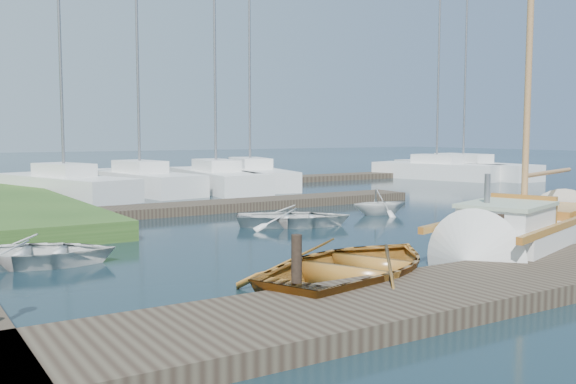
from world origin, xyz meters
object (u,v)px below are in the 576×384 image
sailboat (529,235)px  marina_boat_3 (250,175)px  marina_boat_1 (140,179)px  marina_boat_7 (463,168)px  mooring_post_1 (297,261)px  marina_boat_6 (436,169)px  dinghy (357,260)px  tender_d (380,200)px  marina_boat_0 (64,184)px  mooring_post_2 (499,236)px  tender_c (294,214)px  tender_a (31,248)px  marina_boat_2 (216,178)px

sailboat → marina_boat_3: size_ratio=0.81×
marina_boat_1 → marina_boat_7: marina_boat_7 is taller
mooring_post_1 → marina_boat_6: bearing=40.7°
dinghy → tender_d: 9.71m
sailboat → marina_boat_7: (16.94, 17.47, 0.23)m
marina_boat_0 → marina_boat_1: (3.45, 0.91, -0.01)m
mooring_post_1 → sailboat: (6.88, 1.15, -0.36)m
mooring_post_1 → mooring_post_2: bearing=0.0°
tender_d → marina_boat_6: (13.27, 10.69, 0.10)m
marina_boat_0 → tender_c: bearing=-179.1°
mooring_post_1 → marina_boat_3: (10.05, 19.67, -0.12)m
mooring_post_2 → tender_c: 7.16m
tender_c → marina_boat_1: (-0.18, 12.25, 0.24)m
tender_a → marina_boat_0: size_ratio=0.28×
dinghy → marina_boat_7: marina_boat_7 is taller
sailboat → dinghy: size_ratio=2.29×
mooring_post_2 → dinghy: mooring_post_2 is taller
marina_boat_2 → marina_boat_7: (16.12, -0.04, 0.01)m
marina_boat_6 → mooring_post_2: bearing=120.9°
tender_d → marina_boat_3: size_ratio=0.15×
tender_c → dinghy: bearing=-173.6°
tender_c → marina_boat_1: size_ratio=0.29×
tender_a → tender_d: 11.20m
tender_d → marina_boat_0: 12.98m
tender_d → marina_boat_0: size_ratio=0.15×
mooring_post_2 → dinghy: 2.96m
marina_boat_0 → marina_boat_1: marina_boat_0 is taller
sailboat → tender_a: 10.53m
mooring_post_2 → tender_a: (-7.26, 5.38, -0.36)m
marina_boat_2 → marina_boat_3: (2.34, 1.02, 0.01)m
tender_d → marina_boat_6: marina_boat_6 is taller
marina_boat_3 → tender_c: bearing=168.6°
mooring_post_2 → marina_boat_7: 26.83m
mooring_post_1 → tender_c: (4.54, 7.15, -0.37)m
mooring_post_2 → tender_d: size_ratio=0.44×
marina_boat_0 → marina_boat_1: 3.56m
dinghy → marina_boat_6: marina_boat_6 is taller
tender_c → marina_boat_7: marina_boat_7 is taller
dinghy → tender_c: (2.93, 6.56, -0.11)m
tender_a → marina_boat_2: 16.91m
dinghy → tender_d: tender_d is taller
tender_d → marina_boat_3: marina_boat_3 is taller
mooring_post_1 → marina_boat_7: (23.82, 18.62, -0.13)m
mooring_post_2 → marina_boat_3: marina_boat_3 is taller
tender_c → marina_boat_7: size_ratio=0.26×
dinghy → marina_boat_1: marina_boat_1 is taller
mooring_post_2 → tender_c: bearing=89.6°
mooring_post_2 → sailboat: (2.38, 1.15, -0.36)m
tender_a → tender_d: tender_d is taller
mooring_post_1 → marina_boat_1: size_ratio=0.07×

